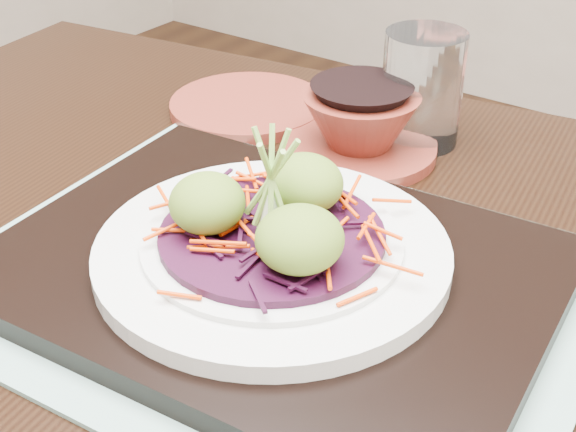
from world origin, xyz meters
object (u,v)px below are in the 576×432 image
Objects in this scene: white_plate at (272,250)px; terracotta_side_plate at (248,106)px; dining_table at (302,363)px; terracotta_bowl_set at (360,128)px; serving_tray at (272,270)px; water_glass at (422,89)px.

white_plate reaches higher than terracotta_side_plate.
terracotta_bowl_set is (-0.07, 0.19, 0.12)m from dining_table.
serving_tray is (-0.01, -0.03, 0.11)m from dining_table.
dining_table is 4.74× the size of white_plate.
water_glass is (0.18, 0.04, 0.05)m from terracotta_side_plate.
water_glass reaches higher than dining_table.
terracotta_side_plate is at bearing 173.25° from terracotta_bowl_set.
terracotta_side_plate reaches higher than dining_table.
serving_tray is at bearing -84.90° from water_glass.
white_plate is at bearing -48.74° from terracotta_side_plate.
terracotta_bowl_set is (-0.06, 0.22, 0.02)m from serving_tray.
serving_tray is 0.23m from terracotta_bowl_set.
white_plate is at bearing -4.72° from serving_tray.
terracotta_side_plate is at bearing 131.26° from white_plate.
white_plate is 0.23m from terracotta_bowl_set.
water_glass reaches higher than serving_tray.
dining_table is 11.05× the size of water_glass.
white_plate is (0.00, 0.00, 0.02)m from serving_tray.
terracotta_bowl_set reaches higher than dining_table.
dining_table is at bearing 67.42° from serving_tray.
white_plate is (-0.01, -0.03, 0.13)m from dining_table.
serving_tray is 0.29m from water_glass.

